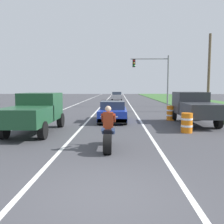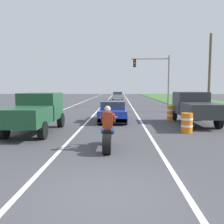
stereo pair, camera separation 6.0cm
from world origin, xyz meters
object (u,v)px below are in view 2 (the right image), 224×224
Objects in this scene: motorcycle_with_rider at (108,134)px; traffic_light_mast_near at (157,73)px; construction_barrel_nearest at (187,123)px; pickup_truck_left_lane_dark_green at (35,111)px; construction_barrel_mid at (171,113)px; pickup_truck_right_shoulder_dark_grey at (195,106)px; distant_car_far_ahead at (118,96)px; sports_car_blue at (113,112)px.

traffic_light_mast_near is at bearing 76.75° from motorcycle_with_rider.
motorcycle_with_rider is 2.21× the size of construction_barrel_nearest.
pickup_truck_left_lane_dark_green reaches higher than construction_barrel_mid.
motorcycle_with_rider reaches higher than construction_barrel_nearest.
motorcycle_with_rider reaches higher than construction_barrel_mid.
pickup_truck_right_shoulder_dark_grey is at bearing 19.48° from pickup_truck_left_lane_dark_green.
construction_barrel_nearest is at bearing 42.75° from motorcycle_with_rider.
motorcycle_with_rider is at bearing -90.13° from distant_car_far_ahead.
construction_barrel_nearest is 0.25× the size of distant_car_far_ahead.
pickup_truck_right_shoulder_dark_grey is at bearing -88.91° from traffic_light_mast_near.
sports_car_blue is (-0.01, 7.61, 0.04)m from motorcycle_with_rider.
pickup_truck_left_lane_dark_green is at bearing -147.99° from construction_barrel_mid.
traffic_light_mast_near reaches higher than construction_barrel_nearest.
construction_barrel_mid is at bearing 64.10° from motorcycle_with_rider.
construction_barrel_mid is at bearing 87.72° from construction_barrel_nearest.
motorcycle_with_rider is 5.12m from pickup_truck_left_lane_dark_green.
traffic_light_mast_near is (4.82, 20.46, 3.40)m from motorcycle_with_rider.
pickup_truck_right_shoulder_dark_grey is at bearing -12.18° from sports_car_blue.
pickup_truck_left_lane_dark_green is at bearing -116.81° from traffic_light_mast_near.
pickup_truck_left_lane_dark_green is 9.44m from pickup_truck_right_shoulder_dark_grey.
sports_car_blue is 0.72× the size of traffic_light_mast_near.
pickup_truck_right_shoulder_dark_grey is 14.24m from traffic_light_mast_near.
sports_car_blue is at bearing 133.23° from construction_barrel_nearest.
pickup_truck_right_shoulder_dark_grey is (8.90, 3.15, 0.00)m from pickup_truck_left_lane_dark_green.
pickup_truck_left_lane_dark_green and pickup_truck_right_shoulder_dark_grey have the same top height.
pickup_truck_left_lane_dark_green is at bearing -160.52° from pickup_truck_right_shoulder_dark_grey.
motorcycle_with_rider is at bearing -115.90° from construction_barrel_mid.
pickup_truck_right_shoulder_dark_grey reaches higher than construction_barrel_mid.
traffic_light_mast_near is at bearing 63.19° from pickup_truck_left_lane_dark_green.
pickup_truck_right_shoulder_dark_grey is 4.80× the size of construction_barrel_mid.
construction_barrel_nearest is (3.83, -4.08, -0.13)m from sports_car_blue.
traffic_light_mast_near reaches higher than sports_car_blue.
pickup_truck_left_lane_dark_green reaches higher than construction_barrel_nearest.
sports_car_blue is 0.90× the size of pickup_truck_left_lane_dark_green.
pickup_truck_left_lane_dark_green is 7.67m from construction_barrel_nearest.
distant_car_far_ahead is at bearing 82.84° from pickup_truck_left_lane_dark_green.
construction_barrel_mid is at bearing 9.17° from sports_car_blue.
traffic_light_mast_near is 17.31m from construction_barrel_nearest.
pickup_truck_left_lane_dark_green reaches higher than sports_car_blue.
construction_barrel_mid is 26.44m from distant_car_far_ahead.
pickup_truck_right_shoulder_dark_grey is 4.80× the size of construction_barrel_nearest.
pickup_truck_right_shoulder_dark_grey is at bearing -79.83° from distant_car_far_ahead.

